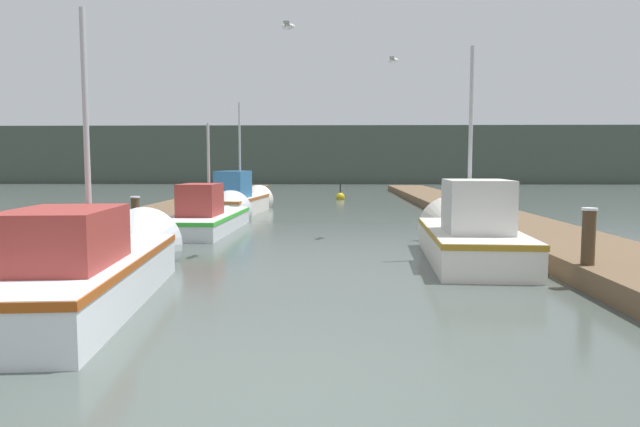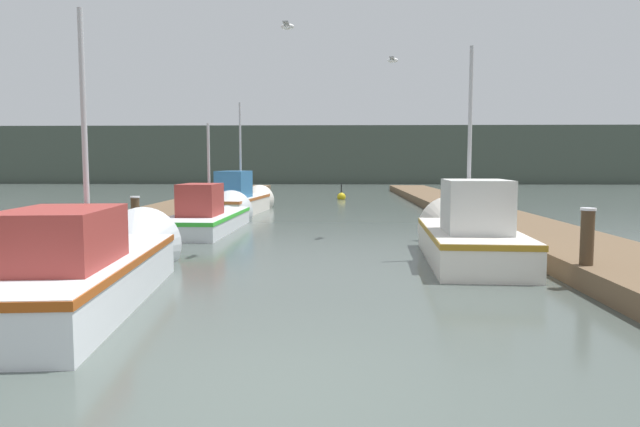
{
  "view_description": "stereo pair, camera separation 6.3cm",
  "coord_description": "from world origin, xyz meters",
  "px_view_note": "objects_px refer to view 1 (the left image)",
  "views": [
    {
      "loc": [
        0.47,
        -4.68,
        1.97
      ],
      "look_at": [
        0.04,
        11.44,
        0.52
      ],
      "focal_mm": 32.0,
      "sensor_mm": 36.0,
      "label": 1
    },
    {
      "loc": [
        0.53,
        -4.68,
        1.97
      ],
      "look_at": [
        0.04,
        11.44,
        0.52
      ],
      "focal_mm": 32.0,
      "sensor_mm": 36.0,
      "label": 2
    }
  ],
  "objects_px": {
    "fishing_boat_0": "(97,264)",
    "channel_buoy": "(340,197)",
    "fishing_boat_1": "(467,233)",
    "seagull_1": "(288,26)",
    "fishing_boat_3": "(241,200)",
    "seagull_lead": "(393,60)",
    "fishing_boat_2": "(212,216)",
    "mooring_piling_0": "(454,205)",
    "mooring_piling_1": "(588,247)",
    "mooring_piling_2": "(136,219)"
  },
  "relations": [
    {
      "from": "fishing_boat_0",
      "to": "channel_buoy",
      "type": "bearing_deg",
      "value": 74.78
    },
    {
      "from": "fishing_boat_1",
      "to": "channel_buoy",
      "type": "bearing_deg",
      "value": 101.07
    },
    {
      "from": "seagull_1",
      "to": "fishing_boat_3",
      "type": "bearing_deg",
      "value": 19.84
    },
    {
      "from": "seagull_lead",
      "to": "fishing_boat_0",
      "type": "bearing_deg",
      "value": -22.86
    },
    {
      "from": "fishing_boat_1",
      "to": "fishing_boat_3",
      "type": "bearing_deg",
      "value": 125.56
    },
    {
      "from": "fishing_boat_2",
      "to": "fishing_boat_3",
      "type": "relative_size",
      "value": 0.98
    },
    {
      "from": "mooring_piling_0",
      "to": "channel_buoy",
      "type": "xyz_separation_m",
      "value": [
        -3.66,
        11.62,
        -0.42
      ]
    },
    {
      "from": "fishing_boat_2",
      "to": "mooring_piling_1",
      "type": "distance_m",
      "value": 10.99
    },
    {
      "from": "fishing_boat_0",
      "to": "fishing_boat_3",
      "type": "distance_m",
      "value": 13.82
    },
    {
      "from": "mooring_piling_2",
      "to": "fishing_boat_2",
      "type": "bearing_deg",
      "value": 69.06
    },
    {
      "from": "mooring_piling_0",
      "to": "mooring_piling_2",
      "type": "xyz_separation_m",
      "value": [
        -8.81,
        -5.12,
        0.02
      ]
    },
    {
      "from": "mooring_piling_0",
      "to": "seagull_1",
      "type": "xyz_separation_m",
      "value": [
        -4.93,
        -6.62,
        4.25
      ]
    },
    {
      "from": "mooring_piling_1",
      "to": "seagull_1",
      "type": "xyz_separation_m",
      "value": [
        -4.97,
        3.26,
        4.17
      ]
    },
    {
      "from": "fishing_boat_3",
      "to": "channel_buoy",
      "type": "relative_size",
      "value": 6.38
    },
    {
      "from": "fishing_boat_0",
      "to": "mooring_piling_1",
      "type": "bearing_deg",
      "value": 0.22
    },
    {
      "from": "channel_buoy",
      "to": "mooring_piling_1",
      "type": "bearing_deg",
      "value": -80.26
    },
    {
      "from": "mooring_piling_1",
      "to": "seagull_1",
      "type": "height_order",
      "value": "seagull_1"
    },
    {
      "from": "mooring_piling_0",
      "to": "seagull_1",
      "type": "height_order",
      "value": "seagull_1"
    },
    {
      "from": "mooring_piling_1",
      "to": "mooring_piling_2",
      "type": "xyz_separation_m",
      "value": [
        -8.85,
        4.76,
        -0.06
      ]
    },
    {
      "from": "fishing_boat_1",
      "to": "mooring_piling_1",
      "type": "relative_size",
      "value": 4.23
    },
    {
      "from": "seagull_1",
      "to": "mooring_piling_1",
      "type": "bearing_deg",
      "value": -118.58
    },
    {
      "from": "mooring_piling_0",
      "to": "seagull_lead",
      "type": "bearing_deg",
      "value": -123.48
    },
    {
      "from": "seagull_lead",
      "to": "channel_buoy",
      "type": "bearing_deg",
      "value": -162.56
    },
    {
      "from": "fishing_boat_2",
      "to": "mooring_piling_1",
      "type": "xyz_separation_m",
      "value": [
        7.65,
        -7.88,
        0.25
      ]
    },
    {
      "from": "mooring_piling_2",
      "to": "seagull_lead",
      "type": "xyz_separation_m",
      "value": [
        6.37,
        1.42,
        4.04
      ]
    },
    {
      "from": "mooring_piling_0",
      "to": "mooring_piling_2",
      "type": "height_order",
      "value": "mooring_piling_2"
    },
    {
      "from": "fishing_boat_2",
      "to": "fishing_boat_3",
      "type": "bearing_deg",
      "value": 91.0
    },
    {
      "from": "mooring_piling_0",
      "to": "mooring_piling_1",
      "type": "height_order",
      "value": "mooring_piling_1"
    },
    {
      "from": "seagull_1",
      "to": "channel_buoy",
      "type": "bearing_deg",
      "value": 0.69
    },
    {
      "from": "mooring_piling_1",
      "to": "mooring_piling_2",
      "type": "relative_size",
      "value": 1.1
    },
    {
      "from": "fishing_boat_3",
      "to": "mooring_piling_0",
      "type": "bearing_deg",
      "value": -17.52
    },
    {
      "from": "fishing_boat_3",
      "to": "mooring_piling_2",
      "type": "relative_size",
      "value": 5.34
    },
    {
      "from": "fishing_boat_2",
      "to": "fishing_boat_0",
      "type": "bearing_deg",
      "value": -87.49
    },
    {
      "from": "fishing_boat_1",
      "to": "mooring_piling_2",
      "type": "xyz_separation_m",
      "value": [
        -7.61,
        1.92,
        0.08
      ]
    },
    {
      "from": "fishing_boat_1",
      "to": "mooring_piling_0",
      "type": "height_order",
      "value": "fishing_boat_1"
    },
    {
      "from": "mooring_piling_0",
      "to": "seagull_1",
      "type": "distance_m",
      "value": 9.29
    },
    {
      "from": "seagull_1",
      "to": "fishing_boat_2",
      "type": "bearing_deg",
      "value": 34.88
    },
    {
      "from": "fishing_boat_2",
      "to": "mooring_piling_0",
      "type": "relative_size",
      "value": 5.4
    },
    {
      "from": "fishing_boat_1",
      "to": "channel_buoy",
      "type": "relative_size",
      "value": 5.55
    },
    {
      "from": "fishing_boat_1",
      "to": "fishing_boat_2",
      "type": "bearing_deg",
      "value": 145.44
    },
    {
      "from": "fishing_boat_1",
      "to": "mooring_piling_2",
      "type": "height_order",
      "value": "fishing_boat_1"
    },
    {
      "from": "seagull_lead",
      "to": "seagull_1",
      "type": "relative_size",
      "value": 1.01
    },
    {
      "from": "fishing_boat_1",
      "to": "seagull_lead",
      "type": "xyz_separation_m",
      "value": [
        -1.24,
        3.34,
        4.11
      ]
    },
    {
      "from": "fishing_boat_0",
      "to": "mooring_piling_1",
      "type": "xyz_separation_m",
      "value": [
        7.48,
        0.76,
        0.16
      ]
    },
    {
      "from": "fishing_boat_2",
      "to": "channel_buoy",
      "type": "distance_m",
      "value": 14.19
    },
    {
      "from": "mooring_piling_1",
      "to": "seagull_lead",
      "type": "distance_m",
      "value": 7.76
    },
    {
      "from": "fishing_boat_1",
      "to": "seagull_1",
      "type": "xyz_separation_m",
      "value": [
        -3.73,
        0.42,
        4.31
      ]
    },
    {
      "from": "mooring_piling_1",
      "to": "seagull_lead",
      "type": "xyz_separation_m",
      "value": [
        -2.48,
        6.18,
        3.98
      ]
    },
    {
      "from": "fishing_boat_2",
      "to": "mooring_piling_0",
      "type": "height_order",
      "value": "fishing_boat_2"
    },
    {
      "from": "fishing_boat_2",
      "to": "seagull_1",
      "type": "height_order",
      "value": "seagull_1"
    }
  ]
}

